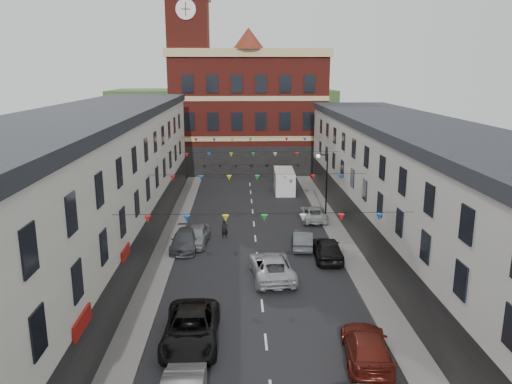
{
  "coord_description": "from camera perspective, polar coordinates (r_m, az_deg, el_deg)",
  "views": [
    {
      "loc": [
        -1.29,
        -30.69,
        13.37
      ],
      "look_at": [
        0.06,
        8.37,
        3.83
      ],
      "focal_mm": 35.0,
      "sensor_mm": 36.0,
      "label": 1
    }
  ],
  "objects": [
    {
      "name": "distant_hill",
      "position": [
        93.11,
        -3.69,
        8.52
      ],
      "size": [
        40.0,
        14.0,
        10.0
      ],
      "primitive_type": "cube",
      "color": "#334F25",
      "rests_on": "ground"
    },
    {
      "name": "pedestrian",
      "position": [
        40.89,
        -3.61,
        -4.28
      ],
      "size": [
        0.64,
        0.51,
        1.52
      ],
      "primitive_type": "imported",
      "rotation": [
        0.0,
        0.0,
        0.29
      ],
      "color": "black",
      "rests_on": "ground"
    },
    {
      "name": "pavement_right",
      "position": [
        36.23,
        11.34,
        -8.1
      ],
      "size": [
        1.8,
        64.0,
        0.15
      ],
      "primitive_type": "cube",
      "color": "#605E5B",
      "rests_on": "ground"
    },
    {
      "name": "car_right_f",
      "position": [
        45.96,
        6.59,
        -2.43
      ],
      "size": [
        2.4,
        4.87,
        1.33
      ],
      "primitive_type": "imported",
      "rotation": [
        0.0,
        0.0,
        3.1
      ],
      "color": "#A0A3A5",
      "rests_on": "ground"
    },
    {
      "name": "car_right_c",
      "position": [
        25.07,
        12.54,
        -16.9
      ],
      "size": [
        2.59,
        5.29,
        1.48
      ],
      "primitive_type": "imported",
      "rotation": [
        0.0,
        0.0,
        3.04
      ],
      "color": "#601B13",
      "rests_on": "ground"
    },
    {
      "name": "clock_tower",
      "position": [
        66.0,
        -7.64,
        14.95
      ],
      "size": [
        5.6,
        5.6,
        30.0
      ],
      "color": "maroon",
      "rests_on": "ground"
    },
    {
      "name": "moving_car",
      "position": [
        33.29,
        1.8,
        -8.5
      ],
      "size": [
        3.1,
        5.88,
        1.58
      ],
      "primitive_type": "imported",
      "rotation": [
        0.0,
        0.0,
        3.23
      ],
      "color": "#A9AAB0",
      "rests_on": "ground"
    },
    {
      "name": "terrace_left",
      "position": [
        34.33,
        -19.72,
        -0.62
      ],
      "size": [
        8.4,
        56.0,
        10.7
      ],
      "color": "beige",
      "rests_on": "ground"
    },
    {
      "name": "civic_building",
      "position": [
        68.85,
        -0.92,
        9.35
      ],
      "size": [
        20.6,
        13.3,
        18.5
      ],
      "color": "maroon",
      "rests_on": "ground"
    },
    {
      "name": "ground",
      "position": [
        33.5,
        0.39,
        -9.81
      ],
      "size": [
        160.0,
        160.0,
        0.0
      ],
      "primitive_type": "plane",
      "color": "black",
      "rests_on": "ground"
    },
    {
      "name": "street_lamp",
      "position": [
        46.35,
        7.8,
        1.8
      ],
      "size": [
        1.1,
        0.36,
        6.0
      ],
      "color": "black",
      "rests_on": "ground"
    },
    {
      "name": "white_van",
      "position": [
        56.46,
        3.24,
        1.27
      ],
      "size": [
        2.29,
        5.62,
        2.46
      ],
      "primitive_type": "cube",
      "rotation": [
        0.0,
        0.0,
        -0.03
      ],
      "color": "silver",
      "rests_on": "ground"
    },
    {
      "name": "car_left_e",
      "position": [
        39.68,
        -6.81,
        -4.95
      ],
      "size": [
        2.12,
        4.49,
        1.48
      ],
      "primitive_type": "imported",
      "rotation": [
        0.0,
        0.0,
        -0.09
      ],
      "color": "gray",
      "rests_on": "ground"
    },
    {
      "name": "pavement_left",
      "position": [
        35.73,
        -10.99,
        -8.4
      ],
      "size": [
        1.8,
        64.0,
        0.15
      ],
      "primitive_type": "cube",
      "color": "#605E5B",
      "rests_on": "ground"
    },
    {
      "name": "terrace_right",
      "position": [
        35.32,
        19.8,
        -1.07
      ],
      "size": [
        8.4,
        56.0,
        9.7
      ],
      "color": "beige",
      "rests_on": "ground"
    },
    {
      "name": "car_right_d",
      "position": [
        36.73,
        8.15,
        -6.42
      ],
      "size": [
        2.0,
        4.82,
        1.63
      ],
      "primitive_type": "imported",
      "rotation": [
        0.0,
        0.0,
        3.13
      ],
      "color": "black",
      "rests_on": "ground"
    },
    {
      "name": "car_left_c",
      "position": [
        26.04,
        -7.47,
        -15.24
      ],
      "size": [
        2.73,
        5.88,
        1.63
      ],
      "primitive_type": "imported",
      "rotation": [
        0.0,
        0.0,
        0.0
      ],
      "color": "black",
      "rests_on": "ground"
    },
    {
      "name": "car_left_d",
      "position": [
        38.85,
        -8.13,
        -5.47
      ],
      "size": [
        2.08,
        4.86,
        1.4
      ],
      "primitive_type": "imported",
      "rotation": [
        0.0,
        0.0,
        -0.03
      ],
      "color": "#3E4146",
      "rests_on": "ground"
    },
    {
      "name": "car_right_e",
      "position": [
        38.89,
        5.37,
        -5.38
      ],
      "size": [
        1.95,
        4.34,
        1.38
      ],
      "primitive_type": "imported",
      "rotation": [
        0.0,
        0.0,
        3.02
      ],
      "color": "#484B4F",
      "rests_on": "ground"
    }
  ]
}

